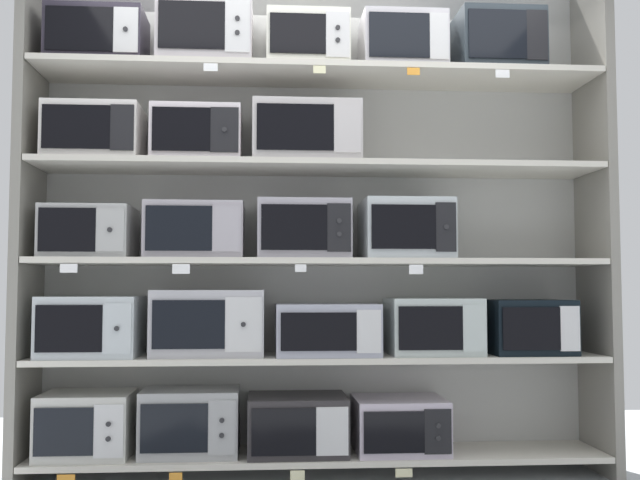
{
  "coord_description": "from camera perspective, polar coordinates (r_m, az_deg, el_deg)",
  "views": [
    {
      "loc": [
        -0.29,
        -3.94,
        0.97
      ],
      "look_at": [
        0.0,
        0.0,
        1.22
      ],
      "focal_mm": 42.62,
      "sensor_mm": 36.0,
      "label": 1
    }
  ],
  "objects": [
    {
      "name": "price_tag_11",
      "position": [
        4.06,
        13.54,
        12.05
      ],
      "size": [
        0.07,
        0.0,
        0.04
      ],
      "primitive_type": "cube",
      "color": "white"
    },
    {
      "name": "price_tag_0",
      "position": [
        3.93,
        -18.54,
        -16.66
      ],
      "size": [
        0.08,
        0.0,
        0.04
      ],
      "primitive_type": "cube",
      "color": "orange"
    },
    {
      "name": "shelf_3",
      "position": [
        4.0,
        -0.0,
        5.46
      ],
      "size": [
        2.92,
        0.45,
        0.03
      ],
      "primitive_type": "cube",
      "color": "beige"
    },
    {
      "name": "price_tag_5",
      "position": [
        3.74,
        -10.39,
        -2.15
      ],
      "size": [
        0.08,
        0.0,
        0.05
      ],
      "primitive_type": "cube",
      "color": "white"
    },
    {
      "name": "shelf_0",
      "position": [
        4.04,
        -0.0,
        -15.89
      ],
      "size": [
        2.92,
        0.45,
        0.03
      ],
      "primitive_type": "cube",
      "color": "beige",
      "rests_on": "ground"
    },
    {
      "name": "microwave_19",
      "position": [
        4.21,
        6.2,
        14.32
      ],
      "size": [
        0.44,
        0.34,
        0.3
      ],
      "color": "#B7B4BA",
      "rests_on": "shelf_4"
    },
    {
      "name": "upright_right",
      "position": [
        4.34,
        20.0,
        1.81
      ],
      "size": [
        0.05,
        0.45,
        2.73
      ],
      "primitive_type": "cube",
      "color": "gray",
      "rests_on": "ground"
    },
    {
      "name": "price_tag_8",
      "position": [
        3.88,
        -8.21,
        12.72
      ],
      "size": [
        0.07,
        0.0,
        0.04
      ],
      "primitive_type": "cube",
      "color": "white"
    },
    {
      "name": "microwave_14",
      "position": [
        4.03,
        -9.19,
        7.71
      ],
      "size": [
        0.45,
        0.36,
        0.28
      ],
      "color": "silver",
      "rests_on": "shelf_3"
    },
    {
      "name": "microwave_7",
      "position": [
        4.04,
        8.47,
        -6.42
      ],
      "size": [
        0.47,
        0.39,
        0.29
      ],
      "color": "#B1BDB9",
      "rests_on": "shelf_1"
    },
    {
      "name": "price_tag_3",
      "position": [
        3.88,
        6.32,
        -16.99
      ],
      "size": [
        0.08,
        0.0,
        0.04
      ],
      "primitive_type": "cube",
      "color": "beige"
    },
    {
      "name": "microwave_11",
      "position": [
        3.96,
        -1.25,
        0.76
      ],
      "size": [
        0.48,
        0.36,
        0.3
      ],
      "color": "#A19DA7",
      "rests_on": "shelf_2"
    },
    {
      "name": "microwave_17",
      "position": [
        4.16,
        -8.55,
        14.77
      ],
      "size": [
        0.48,
        0.41,
        0.33
      ],
      "color": "#BAB2B6",
      "rests_on": "shelf_4"
    },
    {
      "name": "microwave_13",
      "position": [
        4.11,
        -16.53,
        7.61
      ],
      "size": [
        0.47,
        0.37,
        0.29
      ],
      "color": "silver",
      "rests_on": "shelf_3"
    },
    {
      "name": "price_tag_4",
      "position": [
        3.83,
        -18.36,
        -2.02
      ],
      "size": [
        0.08,
        0.0,
        0.04
      ],
      "primitive_type": "cube",
      "color": "white"
    },
    {
      "name": "microwave_3",
      "position": [
        4.06,
        5.99,
        -13.63
      ],
      "size": [
        0.46,
        0.42,
        0.27
      ],
      "color": "#BDB1C2",
      "rests_on": "shelf_0"
    },
    {
      "name": "microwave_15",
      "position": [
        4.03,
        -1.07,
        7.88
      ],
      "size": [
        0.56,
        0.4,
        0.31
      ],
      "color": "#BCB7B6",
      "rests_on": "shelf_3"
    },
    {
      "name": "microwave_1",
      "position": [
        4.01,
        -9.69,
        -13.32
      ],
      "size": [
        0.49,
        0.36,
        0.33
      ],
      "color": "#9EA0A1",
      "rests_on": "shelf_0"
    },
    {
      "name": "price_tag_10",
      "position": [
        3.95,
        7.03,
        12.46
      ],
      "size": [
        0.06,
        0.0,
        0.04
      ],
      "primitive_type": "cube",
      "color": "orange"
    },
    {
      "name": "shelf_2",
      "position": [
        3.96,
        -0.0,
        -1.66
      ],
      "size": [
        2.92,
        0.45,
        0.03
      ],
      "primitive_type": "cube",
      "color": "beige"
    },
    {
      "name": "microwave_12",
      "position": [
        4.02,
        6.44,
        0.76
      ],
      "size": [
        0.46,
        0.42,
        0.31
      ],
      "color": "#B3BBBE",
      "rests_on": "shelf_2"
    },
    {
      "name": "microwave_2",
      "position": [
        4.0,
        -1.72,
        -13.66
      ],
      "size": [
        0.5,
        0.42,
        0.29
      ],
      "color": "#2D2A2C",
      "rests_on": "shelf_0"
    },
    {
      "name": "microwave_20",
      "position": [
        4.34,
        13.13,
        14.05
      ],
      "size": [
        0.44,
        0.37,
        0.33
      ],
      "color": "#273036",
      "rests_on": "shelf_4"
    },
    {
      "name": "microwave_10",
      "position": [
        3.97,
        -9.33,
        0.66
      ],
      "size": [
        0.49,
        0.38,
        0.29
      ],
      "color": "#A19BA3",
      "rests_on": "shelf_2"
    },
    {
      "name": "back_panel",
      "position": [
        4.21,
        -0.24,
        1.75
      ],
      "size": [
        3.12,
        0.04,
        2.73
      ],
      "primitive_type": "cube",
      "color": "#B2B2AD",
      "rests_on": "ground"
    },
    {
      "name": "price_tag_6",
      "position": [
        3.72,
        -1.46,
        -2.12
      ],
      "size": [
        0.06,
        0.0,
        0.04
      ],
      "primitive_type": "cube",
      "color": "white"
    },
    {
      "name": "microwave_18",
      "position": [
        4.15,
        -0.97,
        14.51
      ],
      "size": [
        0.43,
        0.34,
        0.29
      ],
      "color": "silver",
      "rests_on": "shelf_4"
    },
    {
      "name": "microwave_6",
      "position": [
        3.96,
        0.5,
        -6.73
      ],
      "size": [
        0.53,
        0.43,
        0.27
      ],
      "color": "#9DA0AF",
      "rests_on": "shelf_1"
    },
    {
      "name": "microwave_8",
      "position": [
        4.18,
        15.31,
        -6.3
      ],
      "size": [
        0.42,
        0.39,
        0.28
      ],
      "color": "black",
      "rests_on": "shelf_1"
    },
    {
      "name": "microwave_0",
      "position": [
        4.09,
        -17.09,
        -13.1
      ],
      "size": [
        0.45,
        0.4,
        0.32
      ],
      "color": "beige",
      "rests_on": "shelf_0"
    },
    {
      "name": "price_tag_9",
      "position": [
        3.88,
        -0.04,
        12.68
      ],
      "size": [
        0.06,
        0.0,
        0.04
      ],
      "primitive_type": "cube",
      "color": "beige"
    },
    {
      "name": "price_tag_2",
      "position": [
        3.83,
        -1.7,
        -17.25
      ],
      "size": [
        0.07,
        0.0,
        0.05
      ],
      "primitive_type": "cube",
      "color": "beige"
    },
    {
      "name": "shelf_1",
      "position": [
        3.97,
        -0.0,
        -8.85
      ],
      "size": [
        2.92,
        0.45,
        0.03
      ],
      "primitive_type": "cube",
      "color": "beige"
    },
    {
      "name": "microwave_5",
      "position": [
        3.95,
        -8.37,
        -6.18
      ],
      "size": [
        0.57,
        0.37,
        0.34
      ],
      "color": "#B3B2B9",
      "rests_on": "shelf_1"
    },
    {
      "name": "shelf_4",
      "position": [
        4.11,
        -0.0,
        12.32
      ],
      "size": [
        2.92,
        0.45,
        0.03
      ],
      "primitive_type": "cube",
      "color": "beige"
    },
    {
      "name": "price_tag_7",
      "position": [
        3.79,
        7.23,
        -2.2
      ],
      "size": [
        0.07,
        0.0,
        0.05
      ],
      "primitive_type": "cube",
      "color": "white"
    },
    {
      "name": "upright_left",
      "position": [
        4.14,
        -21.04,
        2.09
      ],
      "size": [
        0.05,
        0.45,
        2.73
      ],
      "primitive_type": "cube",
      "color": "gray",
      "rests_on": "ground"
    },
    {
      "name": "microwave_9",
      "position": [
        4.05,
        -16.92,
        0.53
      ],
      "size": [
        0.44,
        0.4,
        0.26
      ],
      "color": "#A3A4A2",
      "rests_on": "shelf_2"
    },
    {
      "name": "price_tag_1",
      "position": [
        3.84,
        -10.78,
        -17.12
      ],
      "size": [
        0.06,
        0.0,
        0.05
      ],
      "primitive_type": "cube",
      "color": "orange"
    },
    {
      "name": "microwave_4",
      "position": [
        4.04,
        -16.73,
        -6.23
      ],
      "size": [
        0.48,
        0.44,
        0.3
      ],
      "color": "#B5BDC1",
      "rests_on": "shelf_1"
    },
    {
      "name": "microwave_16",
      "position": [
        4.23,
        -16.33,
        14.23
      ],
      "size": [
        0.48,
        0.35,
        0.29
      ],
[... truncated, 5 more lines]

